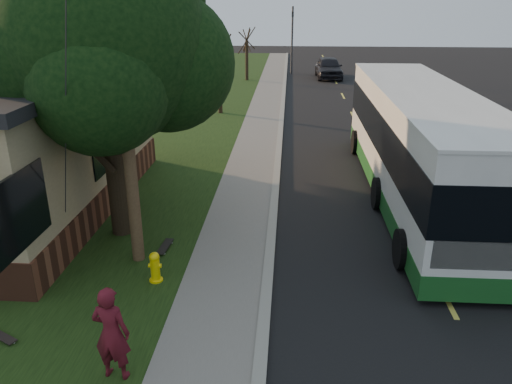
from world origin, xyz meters
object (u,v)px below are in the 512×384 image
Objects in this scene: skateboarder at (111,333)px; skateboard_spare at (2,337)px; transit_bus at (420,142)px; dumpster at (41,150)px; fire_hydrant at (155,267)px; skateboard_main at (165,247)px; bare_tree_far at (247,55)px; traffic_signal at (292,36)px; leafy_tree at (106,44)px; utility_pole at (121,76)px; bare_tree_near at (220,76)px.

skateboarder is 2.80m from skateboard_spare.
dumpster is at bearing 171.34° from transit_bus.
fire_hydrant is 1.61m from skateboard_main.
transit_bus is 12.83m from skateboard_spare.
dumpster is (-6.16, -21.97, -1.28)m from bare_tree_far.
traffic_signal reaches higher than dumpster.
skateboarder is at bearing -73.87° from leafy_tree.
utility_pole reaches higher than bare_tree_far.
bare_tree_near is 5.88× the size of skateboard_spare.
skateboarder is at bearing -128.21° from transit_bus.
transit_bus is 8.77m from skateboard_main.
skateboard_main is 4.49m from skateboard_spare.
transit_bus is at bearing 30.50° from skateboard_main.
skateboarder is at bearing -59.16° from dumpster.
skateboard_main is at bearing -87.44° from bare_tree_near.
utility_pole reaches higher than dumpster.
utility_pole is 1.65× the size of traffic_signal.
traffic_signal is 3.01× the size of dumpster.
utility_pole is 5.58m from skateboarder.
bare_tree_far is at bearing 74.33° from dumpster.
fire_hydrant is at bearing -50.74° from dumpster.
bare_tree_far is 25.25m from transit_bus.
utility_pole is 1.16× the size of leafy_tree.
fire_hydrant is 0.82× the size of skateboard_main.
leafy_tree is at bearing 120.67° from fire_hydrant.
skateboard_main is (-0.27, 4.70, -0.83)m from skateboarder.
leafy_tree is 0.59× the size of transit_bus.
bare_tree_far is at bearing 89.40° from utility_pole.
dumpster is (-4.12, 10.33, 0.61)m from skateboard_spare.
fire_hydrant is 0.13× the size of traffic_signal.
traffic_signal reaches higher than bare_tree_near.
skateboarder reaches higher than dumpster.
utility_pole is (-0.71, 0.99, 4.20)m from fire_hydrant.
skateboard_main is at bearing -89.53° from bare_tree_far.
bare_tree_far is at bearing 90.47° from skateboard_main.
transit_bus is at bearing 31.87° from utility_pole.
traffic_signal reaches higher than skateboard_main.
fire_hydrant is at bearing -95.21° from traffic_signal.
skateboard_main is (1.40, -1.08, -5.03)m from leafy_tree.
utility_pole is 0.69× the size of transit_bus.
fire_hydrant is at bearing -54.62° from utility_pole.
skateboarder is (1.00, -21.13, -1.19)m from bare_tree_near.
skateboard_spare is 0.40× the size of dumpster.
bare_tree_near is at bearing 60.40° from dumpster.
bare_tree_far is at bearing 90.76° from fire_hydrant.
bare_tree_far is 2.26× the size of skateboarder.
transit_bus reaches higher than skateboard_main.
utility_pole is 9.95m from dumpster.
fire_hydrant is 0.06× the size of transit_bus.
leafy_tree is at bearing -47.15° from dumpster.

